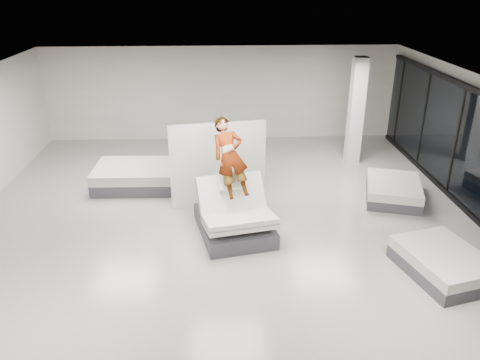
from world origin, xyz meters
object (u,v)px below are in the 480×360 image
(person, at_px, (230,173))
(remote, at_px, (244,188))
(divider_panel, at_px, (218,165))
(flat_bed_left_far, at_px, (135,176))
(flat_bed_right_near, at_px, (443,263))
(column, at_px, (356,111))
(flat_bed_right_far, at_px, (393,190))
(hero_bed, at_px, (234,218))

(person, height_order, remote, person)
(divider_panel, xyz_separation_m, flat_bed_left_far, (-2.28, 1.25, -0.78))
(person, xyz_separation_m, flat_bed_right_near, (4.03, -2.10, -1.08))
(column, bearing_deg, remote, -130.19)
(remote, distance_m, flat_bed_right_far, 4.31)
(remote, xyz_separation_m, flat_bed_left_far, (-2.84, 2.68, -0.79))
(flat_bed_right_near, bearing_deg, flat_bed_right_far, 86.56)
(divider_panel, distance_m, flat_bed_right_far, 4.58)
(remote, bearing_deg, person, 122.15)
(column, bearing_deg, divider_panel, -145.80)
(person, bearing_deg, flat_bed_right_far, 4.22)
(divider_panel, height_order, column, column)
(column, bearing_deg, flat_bed_right_far, -82.61)
(divider_panel, bearing_deg, column, 25.21)
(hero_bed, distance_m, flat_bed_right_near, 4.34)
(flat_bed_right_near, bearing_deg, person, 152.46)
(flat_bed_right_near, bearing_deg, column, 91.44)
(person, distance_m, column, 5.55)
(flat_bed_right_far, height_order, column, column)
(divider_panel, xyz_separation_m, flat_bed_right_far, (4.50, 0.10, -0.83))
(hero_bed, relative_size, flat_bed_right_far, 1.10)
(remote, relative_size, divider_panel, 0.06)
(remote, bearing_deg, flat_bed_right_near, -37.80)
(divider_panel, bearing_deg, person, -85.76)
(flat_bed_left_far, xyz_separation_m, column, (6.43, 1.57, 1.31))
(flat_bed_left_far, bearing_deg, remote, -43.35)
(divider_panel, relative_size, flat_bed_right_near, 1.16)
(remote, distance_m, flat_bed_left_far, 3.98)
(person, height_order, flat_bed_left_far, person)
(divider_panel, bearing_deg, flat_bed_right_far, -7.74)
(divider_panel, bearing_deg, hero_bed, -86.03)
(hero_bed, height_order, remote, hero_bed)
(flat_bed_right_far, bearing_deg, column, 97.39)
(remote, distance_m, column, 5.59)
(remote, bearing_deg, hero_bed, 178.05)
(hero_bed, bearing_deg, flat_bed_left_far, 133.96)
(person, relative_size, flat_bed_right_near, 0.90)
(flat_bed_right_far, height_order, flat_bed_left_far, flat_bed_left_far)
(flat_bed_right_near, xyz_separation_m, flat_bed_left_far, (-6.58, 4.48, 0.05))
(flat_bed_right_near, xyz_separation_m, column, (-0.15, 6.06, 1.36))
(flat_bed_right_near, bearing_deg, remote, 154.25)
(person, bearing_deg, divider_panel, 91.18)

